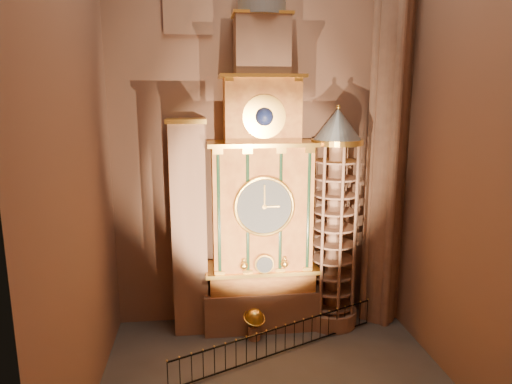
{
  "coord_description": "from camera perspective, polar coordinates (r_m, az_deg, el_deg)",
  "views": [
    {
      "loc": [
        -2.84,
        -15.81,
        11.13
      ],
      "look_at": [
        -0.5,
        3.0,
        7.19
      ],
      "focal_mm": 32.0,
      "sensor_mm": 36.0,
      "label": 1
    }
  ],
  "objects": [
    {
      "name": "wall_back",
      "position": [
        22.0,
        0.33,
        11.41
      ],
      "size": [
        22.0,
        0.0,
        22.0
      ],
      "primitive_type": "plane",
      "rotation": [
        1.57,
        0.0,
        0.0
      ],
      "color": "brown",
      "rests_on": "floor"
    },
    {
      "name": "wall_left",
      "position": [
        16.35,
        -22.22,
        10.45
      ],
      "size": [
        0.0,
        22.0,
        22.0
      ],
      "primitive_type": "plane",
      "rotation": [
        1.57,
        0.0,
        1.57
      ],
      "color": "brown",
      "rests_on": "floor"
    },
    {
      "name": "wall_right",
      "position": [
        18.62,
        25.23,
        10.26
      ],
      "size": [
        0.0,
        22.0,
        22.0
      ],
      "primitive_type": "plane",
      "rotation": [
        1.57,
        0.0,
        -1.57
      ],
      "color": "brown",
      "rests_on": "floor"
    },
    {
      "name": "astronomical_clock",
      "position": [
        21.43,
        0.68,
        -0.24
      ],
      "size": [
        5.6,
        2.41,
        16.7
      ],
      "color": "#8C634C",
      "rests_on": "floor"
    },
    {
      "name": "portrait_tower",
      "position": [
        21.64,
        -8.32,
        -4.42
      ],
      "size": [
        1.8,
        1.6,
        10.2
      ],
      "color": "#8C634C",
      "rests_on": "floor"
    },
    {
      "name": "stair_turret",
      "position": [
        22.25,
        9.75,
        -3.7
      ],
      "size": [
        2.5,
        2.5,
        10.8
      ],
      "color": "#8C634C",
      "rests_on": "floor"
    },
    {
      "name": "gothic_pier",
      "position": [
        22.65,
        16.46,
        10.95
      ],
      "size": [
        2.04,
        2.04,
        22.0
      ],
      "color": "#8C634C",
      "rests_on": "floor"
    },
    {
      "name": "celestial_globe",
      "position": [
        22.06,
        -0.21,
        -15.84
      ],
      "size": [
        1.35,
        1.32,
        1.52
      ],
      "color": "#8C634C",
      "rests_on": "floor"
    },
    {
      "name": "iron_railing",
      "position": [
        21.08,
        3.09,
        -17.99
      ],
      "size": [
        9.53,
        4.28,
        1.25
      ],
      "color": "black",
      "rests_on": "floor"
    }
  ]
}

